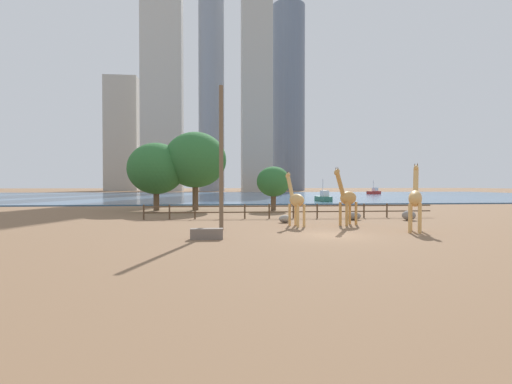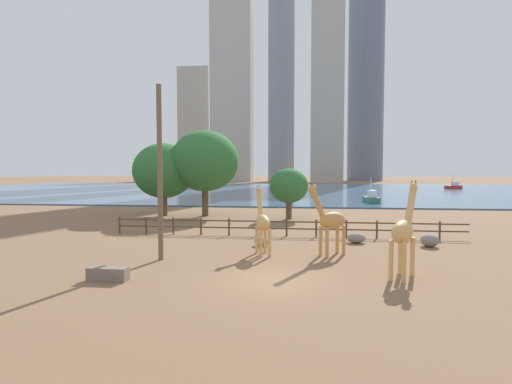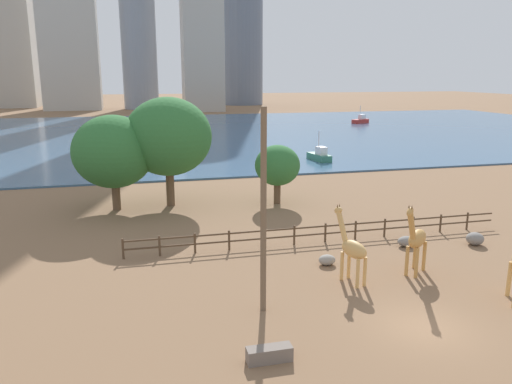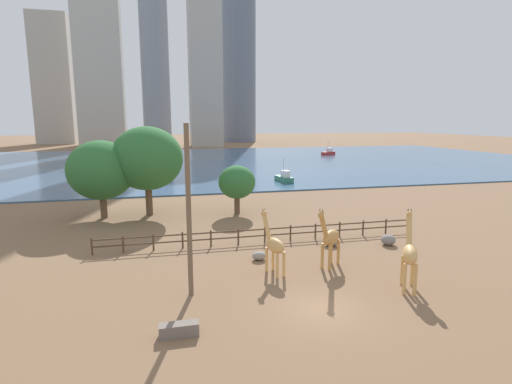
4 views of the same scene
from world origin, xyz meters
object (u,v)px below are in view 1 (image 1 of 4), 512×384
Objects in this scene: giraffe_companion at (296,200)px; boulder_near_fence at (409,215)px; giraffe_tall at (347,198)px; boulder_by_pole at (354,216)px; boat_ferry at (324,198)px; boat_sailboat at (374,192)px; boulder_small at (285,219)px; tree_left_large at (156,169)px; tree_center_broad at (195,160)px; tree_right_tall at (273,182)px; giraffe_young at (415,198)px; feeding_trough at (207,234)px; utility_pole at (221,158)px.

giraffe_companion is 11.20m from boulder_near_fence.
boulder_by_pole is at bearing -155.92° from giraffe_tall.
boat_ferry is 52.95m from boat_sailboat.
tree_left_large is at bearing 127.86° from boulder_small.
tree_center_broad reaches higher than giraffe_companion.
tree_left_large is at bearing -88.08° from giraffe_tall.
tree_right_tall reaches higher than boulder_by_pole.
giraffe_companion is 4.05× the size of boulder_small.
boat_sailboat is (52.25, 62.91, -4.00)m from tree_left_large.
tree_left_large is (-19.55, 22.57, 2.71)m from giraffe_young.
tree_right_tall reaches higher than boulder_small.
giraffe_companion is at bearing -93.06° from tree_right_tall.
giraffe_companion is at bearing -143.54° from boulder_by_pole.
tree_right_tall is at bearing -20.16° from giraffe_companion.
tree_center_broad is at bearing 3.91° from tree_left_large.
giraffe_companion is 3.28× the size of boulder_by_pole.
giraffe_tall is 0.47× the size of tree_center_broad.
boulder_near_fence is 0.26× the size of boat_ferry.
feeding_trough is 0.20× the size of tree_center_broad.
giraffe_young is 29.98m from tree_left_large.
boat_ferry is at bearing -35.74° from giraffe_companion.
tree_center_broad is 27.18m from boat_ferry.
giraffe_tall is 3.82× the size of boulder_near_fence.
boat_sailboat is at bearing 61.57° from utility_pole.
giraffe_young is at bearing -43.02° from boulder_small.
tree_right_tall is 74.98m from boat_sailboat.
feeding_trough is at bearing -7.95° from giraffe_tall.
boat_sailboat reaches higher than giraffe_companion.
boulder_small is at bearing 56.01° from feeding_trough.
boulder_small is at bearing -94.84° from tree_right_tall.
giraffe_young is at bearing 41.28° from boat_sailboat.
giraffe_young is at bearing -9.79° from utility_pole.
boat_ferry is (17.63, 38.09, -3.97)m from utility_pole.
boulder_small is at bearing 152.33° from boat_ferry.
boulder_small reaches higher than feeding_trough.
utility_pole is (-12.43, 2.14, 2.65)m from giraffe_young.
boulder_small is (-10.81, -0.96, -0.11)m from boulder_near_fence.
tree_center_broad reaches higher than boulder_by_pole.
giraffe_companion reaches higher than feeding_trough.
boulder_near_fence is (10.50, 3.60, -1.50)m from giraffe_companion.
tree_center_broad reaches higher than feeding_trough.
giraffe_young is 12.88m from utility_pole.
tree_center_broad reaches higher than boat_sailboat.
giraffe_young reaches higher than feeding_trough.
utility_pole is 42.16m from boat_ferry.
giraffe_tall is at bearing 13.11° from utility_pole.
utility_pole is 1.23× the size of tree_left_large.
giraffe_tall is at bearing 32.26° from feeding_trough.
tree_left_large is at bearing 174.75° from tree_right_tall.
utility_pole is at bearing 109.32° from giraffe_young.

